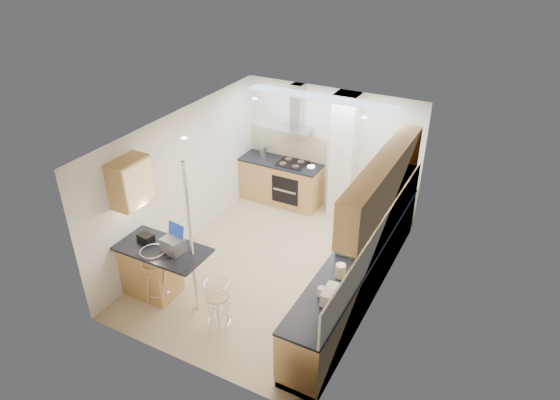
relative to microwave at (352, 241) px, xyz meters
The scene contains 16 objects.
ground 1.77m from the microwave, behind, with size 4.80×4.80×0.00m, color tan.
room_shell 1.29m from the microwave, 155.29° to the left, with size 3.64×4.84×2.51m.
right_counter 0.62m from the microwave, 53.73° to the left, with size 0.63×4.40×0.92m.
back_counter 3.30m from the microwave, 136.69° to the left, with size 1.70×0.63×0.92m.
peninsula 2.92m from the microwave, 152.38° to the right, with size 1.47×0.72×0.94m.
microwave is the anchor object (origin of this frame).
laptop 2.65m from the microwave, 150.36° to the right, with size 0.32×0.24×0.22m, color gray.
bag 3.12m from the microwave, 155.37° to the right, with size 0.23×0.17×0.13m, color black.
bar_stool_near 3.01m from the microwave, 150.04° to the right, with size 0.40×0.40×0.98m, color tan, non-canonical shape.
bar_stool_end 2.18m from the microwave, 130.61° to the right, with size 0.37×0.37×0.91m, color tan, non-canonical shape.
jar_a 0.97m from the microwave, 74.16° to the left, with size 0.12×0.12×0.16m, color beige.
jar_b 0.88m from the microwave, 73.60° to the left, with size 0.11×0.11×0.16m, color beige.
jar_c 0.70m from the microwave, 82.34° to the right, with size 0.14×0.14×0.20m, color beige.
jar_d 1.18m from the microwave, 88.99° to the right, with size 0.10×0.10×0.13m, color white.
bread_bin 1.22m from the microwave, 80.17° to the right, with size 0.27×0.34×0.18m, color beige.
kettle 3.65m from the microwave, 140.73° to the left, with size 0.16×0.16×0.22m, color #ABAEB0.
Camera 1 is at (3.31, -6.03, 5.26)m, focal length 32.00 mm.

